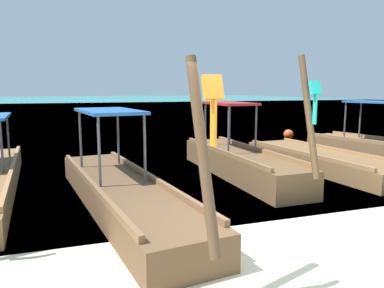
# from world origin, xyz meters

# --- Properties ---
(ground) EXTENTS (120.00, 120.00, 0.00)m
(ground) POSITION_xyz_m (0.00, 0.00, 0.00)
(ground) COLOR beige
(sea_water) EXTENTS (120.00, 120.00, 0.00)m
(sea_water) POSITION_xyz_m (0.00, 61.42, 0.00)
(sea_water) COLOR teal
(sea_water) RESTS_ON ground
(longtail_boat_orange_ribbon) EXTENTS (2.01, 6.66, 2.58)m
(longtail_boat_orange_ribbon) POSITION_xyz_m (-1.56, 2.93, 0.32)
(longtail_boat_orange_ribbon) COLOR brown
(longtail_boat_orange_ribbon) RESTS_ON ground
(longtail_boat_turquoise_ribbon) EXTENTS (1.17, 5.65, 2.85)m
(longtail_boat_turquoise_ribbon) POSITION_xyz_m (1.69, 4.57, 0.37)
(longtail_boat_turquoise_ribbon) COLOR brown
(longtail_boat_turquoise_ribbon) RESTS_ON ground
(longtail_boat_blue_ribbon) EXTENTS (1.73, 5.88, 2.70)m
(longtail_boat_blue_ribbon) POSITION_xyz_m (4.15, 4.57, 0.25)
(longtail_boat_blue_ribbon) COLOR brown
(longtail_boat_blue_ribbon) RESTS_ON ground
(mooring_buoy_near) EXTENTS (0.43, 0.43, 0.43)m
(mooring_buoy_near) POSITION_xyz_m (6.89, 10.26, 0.22)
(mooring_buoy_near) COLOR #EA5119
(mooring_buoy_near) RESTS_ON sea_water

